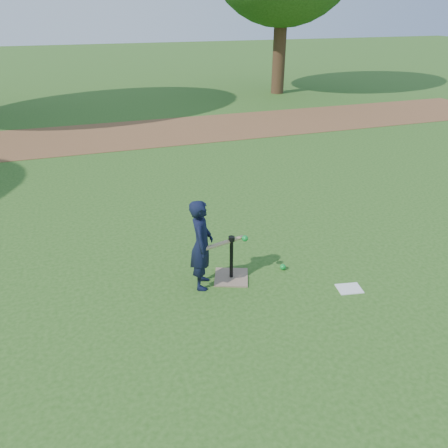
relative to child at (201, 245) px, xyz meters
name	(u,v)px	position (x,y,z in m)	size (l,w,h in m)	color
ground	(208,279)	(0.10, 0.11, -0.59)	(80.00, 80.00, 0.00)	#285116
dirt_strip	(131,134)	(0.10, 7.61, -0.58)	(24.00, 3.00, 0.01)	brown
child	(201,245)	(0.00, 0.00, 0.00)	(0.43, 0.28, 1.17)	black
wiffle_ball_ground	(283,267)	(1.13, 0.00, -0.55)	(0.08, 0.08, 0.08)	#0D922D
clipboard	(349,289)	(1.73, -0.68, -0.58)	(0.30, 0.23, 0.01)	white
batting_tee	(231,271)	(0.40, 0.03, -0.48)	(0.55, 0.55, 0.61)	#8C7058
swing_action	(225,243)	(0.31, 0.00, -0.03)	(0.66, 0.20, 0.09)	tan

